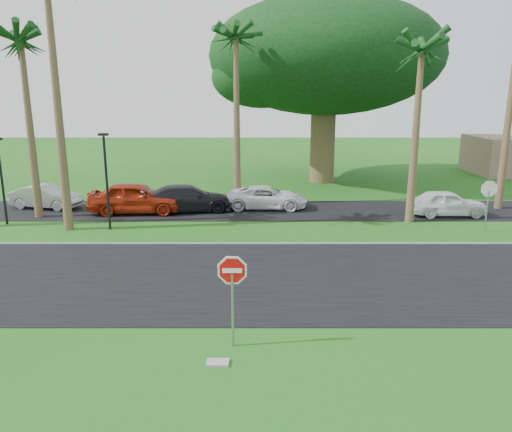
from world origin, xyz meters
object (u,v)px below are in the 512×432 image
at_px(car_minivan, 267,198).
at_px(car_pickup, 447,203).
at_px(stop_sign_far, 488,196).
at_px(stop_sign_near, 232,282).
at_px(car_silver, 46,197).
at_px(car_dark, 188,199).
at_px(car_red, 136,198).

bearing_deg(car_minivan, car_pickup, -98.14).
bearing_deg(stop_sign_far, stop_sign_near, 43.73).
bearing_deg(car_silver, car_minivan, -77.52).
height_order(stop_sign_near, stop_sign_far, same).
xyz_separation_m(stop_sign_near, car_pickup, (10.87, 14.24, -1.08)).
height_order(stop_sign_far, car_pickup, stop_sign_far).
relative_size(car_silver, car_dark, 0.80).
xyz_separation_m(car_red, car_pickup, (16.87, -0.61, -0.17)).
bearing_deg(stop_sign_far, car_silver, -12.39).
xyz_separation_m(car_dark, car_pickup, (14.05, -1.06, -0.04)).
bearing_deg(car_minivan, car_dark, 101.27).
bearing_deg(car_red, car_dark, -83.35).
xyz_separation_m(stop_sign_near, car_silver, (-11.44, 16.04, -1.11)).
xyz_separation_m(stop_sign_near, stop_sign_far, (11.50, 11.00, 0.00)).
distance_m(stop_sign_far, car_dark, 15.34).
xyz_separation_m(stop_sign_far, car_minivan, (-10.26, 5.00, -1.14)).
bearing_deg(car_pickup, car_red, 87.52).
bearing_deg(car_silver, stop_sign_near, -131.86).
relative_size(car_red, car_dark, 1.00).
bearing_deg(car_silver, stop_sign_far, -89.75).
bearing_deg(car_dark, car_red, 88.87).
xyz_separation_m(stop_sign_near, car_dark, (-3.19, 15.30, -1.04)).
relative_size(car_red, car_pickup, 1.24).
distance_m(stop_sign_far, car_silver, 23.51).
relative_size(stop_sign_far, car_pickup, 0.64).
bearing_deg(car_dark, car_silver, 74.70).
distance_m(stop_sign_far, car_minivan, 11.47).
height_order(car_minivan, car_pickup, car_pickup).
height_order(car_silver, car_pickup, car_pickup).
relative_size(stop_sign_near, car_pickup, 0.64).
bearing_deg(car_dark, car_pickup, -104.51).
bearing_deg(stop_sign_far, car_red, -12.41).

